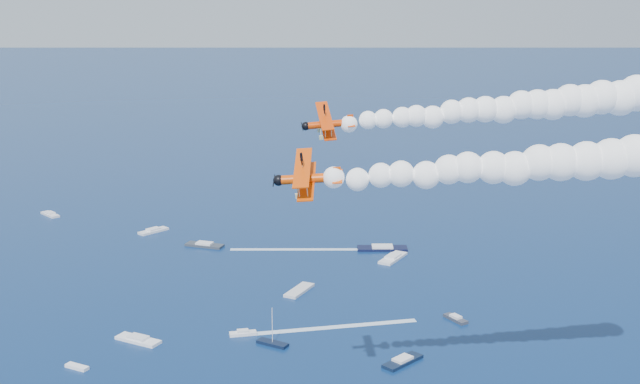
{
  "coord_description": "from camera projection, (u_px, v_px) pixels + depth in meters",
  "views": [
    {
      "loc": [
        -7.0,
        -84.76,
        78.64
      ],
      "look_at": [
        0.7,
        26.25,
        50.78
      ],
      "focal_mm": 48.0,
      "sensor_mm": 36.0,
      "label": 1
    }
  ],
  "objects": [
    {
      "name": "smoke_trail_lead",
      "position": [
        519.0,
        107.0,
        129.08
      ],
      "size": [
        58.34,
        9.52,
        10.55
      ],
      "primitive_type": null,
      "rotation": [
        0.0,
        0.0,
        3.17
      ],
      "color": "white"
    },
    {
      "name": "smoke_trail_trail",
      "position": [
        562.0,
        163.0,
        97.53
      ],
      "size": [
        58.88,
        19.96,
        10.55
      ],
      "primitive_type": null,
      "rotation": [
        0.0,
        0.0,
        3.01
      ],
      "color": "white"
    },
    {
      "name": "biplane_lead",
      "position": [
        329.0,
        124.0,
        126.81
      ],
      "size": [
        8.57,
        10.28,
        8.42
      ],
      "primitive_type": null,
      "rotation": [
        -0.34,
        0.07,
        3.17
      ],
      "color": "#DC3804"
    },
    {
      "name": "biplane_trail",
      "position": [
        309.0,
        179.0,
        99.69
      ],
      "size": [
        9.52,
        11.27,
        8.55
      ],
      "primitive_type": null,
      "rotation": [
        -0.31,
        0.07,
        3.01
      ],
      "color": "#E34404"
    },
    {
      "name": "spectator_boats",
      "position": [
        276.0,
        314.0,
        205.42
      ],
      "size": [
        234.0,
        178.08,
        0.7
      ],
      "color": "white",
      "rests_on": "ground"
    },
    {
      "name": "boat_wakes",
      "position": [
        313.0,
        283.0,
        226.78
      ],
      "size": [
        45.79,
        65.03,
        0.04
      ],
      "color": "white",
      "rests_on": "ground"
    }
  ]
}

